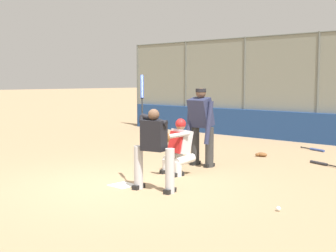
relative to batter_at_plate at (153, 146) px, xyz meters
name	(u,v)px	position (x,y,z in m)	size (l,w,h in m)	color
ground_plane	(123,186)	(0.70, 0.10, -0.79)	(160.00, 160.00, 0.00)	#9E7F5B
home_plate_marker	(123,185)	(0.70, 0.10, -0.78)	(0.43, 0.43, 0.01)	white
backstop_fence	(318,85)	(0.70, -7.88, 1.01)	(16.07, 0.08, 3.41)	#515651
padding_wall	(315,128)	(0.70, -7.78, -0.32)	(15.68, 0.18, 0.94)	navy
bleachers_beyond	(300,116)	(2.74, -10.73, -0.20)	(11.20, 3.05, 1.80)	slate
batter_at_plate	(153,146)	(0.00, 0.00, 0.00)	(1.05, 0.56, 2.04)	#B7B7BC
catcher_behind_plate	(178,145)	(0.68, -1.40, -0.19)	(0.63, 0.76, 1.15)	silver
umpire_home	(201,124)	(0.87, -2.41, 0.16)	(0.72, 0.43, 1.77)	#333333
spare_bat_by_padding	(315,150)	(0.01, -6.37, -0.76)	(0.84, 0.33, 0.07)	black
spare_bat_third_base_side	(321,163)	(-1.06, -4.41, -0.76)	(0.83, 0.32, 0.07)	black
fielding_glove_on_dirt	(261,155)	(0.58, -4.50, -0.74)	(0.29, 0.22, 0.10)	brown
baseball_loose	(278,209)	(-2.27, -0.35, -0.75)	(0.07, 0.07, 0.07)	white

